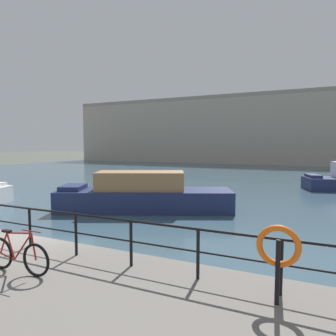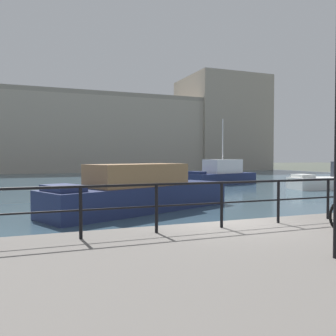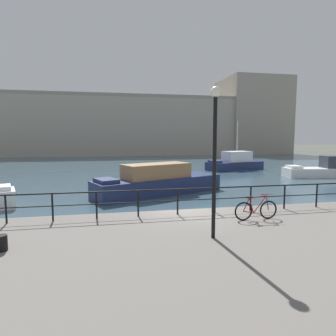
# 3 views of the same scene
# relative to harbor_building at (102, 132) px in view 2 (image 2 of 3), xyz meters

# --- Properties ---
(ground_plane) EXTENTS (240.00, 240.00, 0.00)m
(ground_plane) POSITION_rel_harbor_building_xyz_m (-7.17, -54.09, -6.72)
(ground_plane) COLOR #4C5147
(water_basin) EXTENTS (80.00, 60.00, 0.01)m
(water_basin) POSITION_rel_harbor_building_xyz_m (-7.17, -23.89, -6.71)
(water_basin) COLOR #385160
(water_basin) RESTS_ON ground_plane
(harbor_building) EXTENTS (75.62, 14.18, 17.78)m
(harbor_building) POSITION_rel_harbor_building_xyz_m (0.00, 0.00, 0.00)
(harbor_building) COLOR #A89E8E
(harbor_building) RESTS_ON ground_plane
(moored_red_daysailer) EXTENTS (7.45, 4.38, 5.91)m
(moored_red_daysailer) POSITION_rel_harbor_building_xyz_m (4.40, -33.49, -5.86)
(moored_red_daysailer) COLOR navy
(moored_red_daysailer) RESTS_ON water_basin
(moored_green_narrowboat) EXTENTS (9.50, 5.92, 2.13)m
(moored_green_narrowboat) POSITION_rel_harbor_building_xyz_m (-7.19, -46.56, -5.86)
(moored_green_narrowboat) COLOR navy
(moored_green_narrowboat) RESTS_ON water_basin
(quay_railing) EXTENTS (22.58, 0.07, 1.08)m
(quay_railing) POSITION_rel_harbor_building_xyz_m (-9.32, -54.84, -5.17)
(quay_railing) COLOR black
(quay_railing) RESTS_ON quay_promenade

